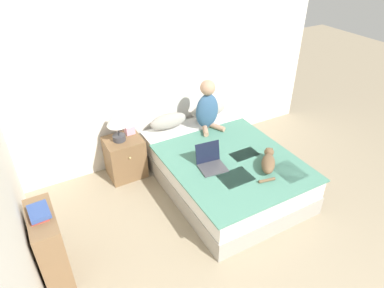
% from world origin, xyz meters
% --- Properties ---
extents(wall_back, '(5.03, 0.05, 2.55)m').
position_xyz_m(wall_back, '(0.00, 3.70, 1.27)').
color(wall_back, silver).
rests_on(wall_back, ground_plane).
extents(wall_side, '(0.05, 4.67, 2.55)m').
position_xyz_m(wall_side, '(-2.04, 1.84, 1.27)').
color(wall_side, silver).
rests_on(wall_side, ground_plane).
extents(bed, '(1.50, 2.09, 0.50)m').
position_xyz_m(bed, '(0.33, 2.58, 0.25)').
color(bed, '#9E998E').
rests_on(bed, ground_plane).
extents(pillow_near, '(0.56, 0.21, 0.21)m').
position_xyz_m(pillow_near, '(-0.00, 3.49, 0.61)').
color(pillow_near, gray).
rests_on(pillow_near, bed).
extents(pillow_far, '(0.56, 0.21, 0.21)m').
position_xyz_m(pillow_far, '(0.65, 3.49, 0.61)').
color(pillow_far, gray).
rests_on(pillow_far, bed).
extents(person_sitting, '(0.35, 0.35, 0.71)m').
position_xyz_m(person_sitting, '(0.48, 3.24, 0.82)').
color(person_sitting, '#33567A').
rests_on(person_sitting, bed).
extents(cat_tabby, '(0.45, 0.42, 0.17)m').
position_xyz_m(cat_tabby, '(0.61, 2.08, 0.59)').
color(cat_tabby, brown).
rests_on(cat_tabby, bed).
extents(laptop_open, '(0.34, 0.34, 0.27)m').
position_xyz_m(laptop_open, '(0.04, 2.43, 0.56)').
color(laptop_open, '#424247').
rests_on(laptop_open, bed).
extents(nightstand, '(0.48, 0.44, 0.57)m').
position_xyz_m(nightstand, '(-0.71, 3.41, 0.28)').
color(nightstand, brown).
rests_on(nightstand, ground_plane).
extents(table_lamp, '(0.27, 0.27, 0.45)m').
position_xyz_m(table_lamp, '(-0.75, 3.42, 0.87)').
color(table_lamp, '#38383D').
rests_on(table_lamp, nightstand).
extents(tissue_box, '(0.12, 0.12, 0.14)m').
position_xyz_m(tissue_box, '(-0.57, 3.52, 0.63)').
color(tissue_box, '#E09EB2').
rests_on(tissue_box, nightstand).
extents(bookshelf, '(0.24, 0.60, 0.77)m').
position_xyz_m(bookshelf, '(-1.87, 2.24, 0.38)').
color(bookshelf, brown).
rests_on(bookshelf, ground_plane).
extents(book_stack_top, '(0.18, 0.24, 0.08)m').
position_xyz_m(book_stack_top, '(-1.87, 2.24, 0.81)').
color(book_stack_top, '#B24238').
rests_on(book_stack_top, bookshelf).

